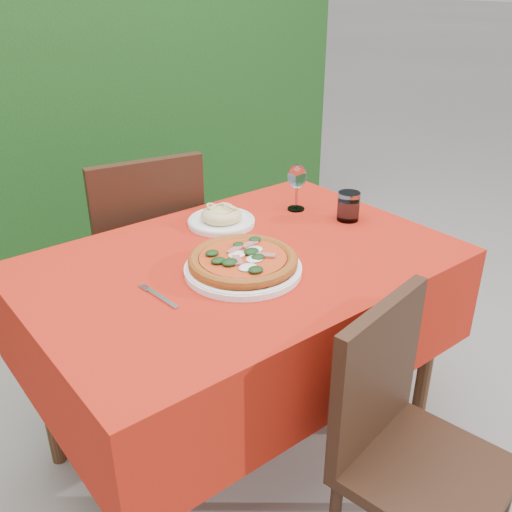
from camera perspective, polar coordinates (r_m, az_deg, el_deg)
ground at (r=2.15m, az=-1.31°, el=-18.26°), size 60.00×60.00×0.00m
hedge at (r=2.98m, az=-20.47°, el=13.39°), size 3.20×0.55×1.78m
dining_table at (r=1.78m, az=-1.51°, el=-4.54°), size 1.26×0.86×0.75m
chair_near at (r=1.55m, az=14.49°, el=-17.03°), size 0.43×0.43×0.82m
chair_far at (r=2.28m, az=-11.04°, el=0.44°), size 0.49×0.49×0.93m
pizza_plate at (r=1.61m, az=-1.31°, el=-0.71°), size 0.34×0.34×0.06m
pasta_plate at (r=1.93m, az=-3.49°, el=3.83°), size 0.23×0.23×0.06m
water_glass at (r=1.98m, az=9.22°, el=4.81°), size 0.08×0.08×0.10m
wine_glass at (r=2.02m, az=4.12°, el=7.75°), size 0.07×0.07×0.17m
fork at (r=1.52m, az=-9.36°, el=-4.19°), size 0.04×0.18×0.00m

